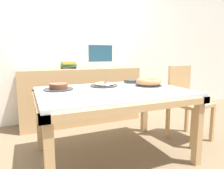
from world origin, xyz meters
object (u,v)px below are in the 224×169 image
tealight_near_front (168,91)px  tealight_near_cakes (190,91)px  tealight_right_edge (162,89)px  chair (186,98)px  tealight_centre (127,88)px  cake_golden_bundt (149,82)px  tealight_left_edge (88,88)px  cake_chocolate_round (59,87)px  pastry_platter (104,85)px  book_stack (68,65)px  plate_stack (132,81)px  computer_monitor (101,56)px

tealight_near_front → tealight_near_cakes: bearing=-23.8°
tealight_near_front → tealight_right_edge: size_ratio=1.00×
chair → tealight_near_cakes: size_ratio=23.50×
chair → tealight_near_cakes: 0.69m
chair → tealight_centre: bearing=-172.3°
tealight_near_cakes → cake_golden_bundt: bearing=107.7°
tealight_near_front → tealight_left_edge: bearing=144.7°
cake_chocolate_round → tealight_right_edge: (0.96, -0.43, -0.02)m
tealight_near_cakes → cake_chocolate_round: bearing=151.3°
tealight_near_front → tealight_right_edge: 0.11m
cake_golden_bundt → pastry_platter: cake_golden_bundt is taller
cake_chocolate_round → tealight_near_cakes: bearing=-28.7°
tealight_near_front → pastry_platter: bearing=127.8°
tealight_centre → tealight_left_edge: (-0.37, 0.19, 0.00)m
book_stack → cake_golden_bundt: bearing=-59.2°
plate_stack → tealight_near_front: size_ratio=5.25×
computer_monitor → tealight_centre: bearing=-98.1°
cake_golden_bundt → tealight_near_front: cake_golden_bundt is taller
book_stack → tealight_near_cakes: 1.84m
pastry_platter → tealight_left_edge: 0.24m
tealight_centre → book_stack: bearing=105.2°
book_stack → cake_chocolate_round: (-0.31, -1.00, -0.17)m
chair → tealight_centre: (-0.93, -0.13, 0.21)m
computer_monitor → tealight_right_edge: computer_monitor is taller
computer_monitor → cake_golden_bundt: 1.19m
book_stack → plate_stack: size_ratio=1.21×
cake_golden_bundt → plate_stack: (-0.04, 0.31, -0.02)m
plate_stack → tealight_near_cakes: bearing=-76.1°
plate_stack → tealight_centre: 0.52m
computer_monitor → book_stack: computer_monitor is taller
book_stack → tealight_right_edge: book_stack is taller
cake_chocolate_round → cake_golden_bundt: cake_golden_bundt is taller
tealight_centre → tealight_near_front: bearing=-42.7°
cake_chocolate_round → tealight_right_edge: cake_chocolate_round is taller
tealight_left_edge → book_stack: bearing=88.8°
chair → plate_stack: size_ratio=4.48×
computer_monitor → tealight_right_edge: bearing=-84.7°
book_stack → tealight_centre: bearing=-74.8°
pastry_platter → tealight_left_edge: bearing=-155.5°
tealight_near_front → chair: bearing=32.8°
book_stack → tealight_near_front: 1.68m
tealight_left_edge → tealight_near_front: (0.67, -0.47, 0.00)m
chair → plate_stack: chair is taller
book_stack → cake_chocolate_round: size_ratio=0.84×
cake_chocolate_round → plate_stack: (0.95, 0.16, -0.01)m
tealight_left_edge → tealight_near_cakes: same height
computer_monitor → book_stack: size_ratio=1.67×
chair → book_stack: book_stack is taller
plate_stack → tealight_left_edge: plate_stack is taller
plate_stack → book_stack: bearing=127.5°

